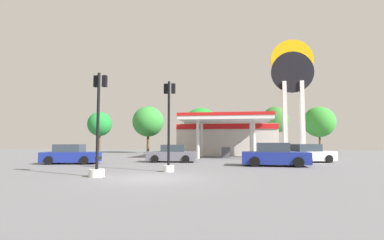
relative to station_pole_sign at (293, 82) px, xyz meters
name	(u,v)px	position (x,y,z in m)	size (l,w,h in m)	color
ground_plane	(153,178)	(-9.88, -17.24, -7.85)	(90.00, 90.00, 0.00)	slate
gas_station	(227,138)	(-6.91, 5.70, -5.70)	(11.86, 13.55, 4.42)	beige
station_pole_sign	(293,82)	(0.00, 0.00, 0.00)	(4.30, 0.56, 12.29)	white
car_0	(172,154)	(-11.17, -7.10, -7.20)	(4.09, 2.05, 1.42)	black
car_1	(71,155)	(-18.36, -9.95, -7.18)	(4.34, 2.39, 1.47)	black
car_2	(308,154)	(-0.21, -5.83, -7.18)	(4.42, 2.81, 1.47)	black
car_3	(275,155)	(-3.39, -9.83, -7.12)	(4.57, 2.24, 1.60)	black
traffic_signal_0	(98,141)	(-12.73, -17.03, -6.14)	(0.73, 0.73, 5.05)	silver
traffic_signal_1	(169,136)	(-9.82, -14.34, -5.83)	(0.65, 0.67, 5.11)	silver
tree_0	(100,124)	(-25.64, 9.53, -3.61)	(3.53, 3.53, 6.05)	brown
tree_1	(148,122)	(-18.53, 10.50, -3.24)	(4.60, 4.60, 6.86)	brown
tree_2	(201,123)	(-10.46, 8.68, -3.63)	(4.64, 4.64, 6.30)	brown
tree_3	(275,120)	(-0.45, 9.21, -3.30)	(3.50, 3.50, 6.37)	brown
tree_4	(319,122)	(5.45, 10.15, -3.54)	(4.20, 4.20, 6.37)	brown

